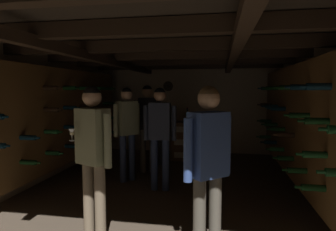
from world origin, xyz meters
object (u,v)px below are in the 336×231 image
display_bottle (187,117)px  person_guest_mid_left (127,125)px  wine_crate_stack (182,141)px  person_guest_rear_center (156,123)px  person_host_center (160,129)px  person_guest_far_left (147,120)px  person_guest_near_right (208,157)px  person_guest_near_left (93,147)px

display_bottle → person_guest_mid_left: 1.98m
wine_crate_stack → person_guest_rear_center: 0.88m
wine_crate_stack → person_host_center: size_ratio=0.53×
person_host_center → person_guest_far_left: size_ratio=0.97×
person_guest_mid_left → person_guest_rear_center: (0.27, 1.22, -0.11)m
wine_crate_stack → display_bottle: display_bottle is taller
display_bottle → person_guest_near_right: 4.11m
person_guest_rear_center → person_guest_far_left: size_ratio=0.88×
display_bottle → person_guest_near_right: size_ratio=0.21×
person_host_center → person_guest_near_right: bearing=-65.8°
person_guest_near_right → person_host_center: bearing=114.2°
person_guest_near_right → person_guest_far_left: size_ratio=0.97×
person_guest_mid_left → person_guest_near_left: same height
wine_crate_stack → display_bottle: 0.60m
wine_crate_stack → person_guest_far_left: person_guest_far_left is taller
display_bottle → person_guest_rear_center: size_ratio=0.23×
person_guest_near_right → person_guest_rear_center: (-1.28, 3.50, -0.11)m
person_guest_mid_left → person_guest_far_left: 0.64m
display_bottle → person_guest_mid_left: bearing=-116.5°
wine_crate_stack → person_host_center: bearing=-92.2°
display_bottle → person_host_center: (-0.21, -2.14, -0.01)m
person_guest_far_left → wine_crate_stack: bearing=65.1°
person_guest_rear_center → person_guest_far_left: bearing=-94.1°
wine_crate_stack → person_guest_near_right: person_guest_near_right is taller
person_guest_far_left → person_guest_near_left: bearing=-88.7°
person_guest_mid_left → person_guest_near_left: size_ratio=1.00×
wine_crate_stack → person_guest_far_left: size_ratio=0.51×
display_bottle → person_host_center: person_host_center is taller
wine_crate_stack → person_guest_mid_left: bearing=-113.4°
wine_crate_stack → display_bottle: (0.12, 0.01, 0.59)m
person_guest_mid_left → person_guest_far_left: person_guest_far_left is taller
person_guest_mid_left → person_guest_near_right: size_ratio=1.00×
person_guest_near_right → person_guest_rear_center: 3.73m
person_guest_near_right → person_guest_near_left: 1.28m
person_guest_near_left → person_guest_near_right: bearing=-11.1°
person_guest_mid_left → person_guest_far_left: size_ratio=0.97×
wine_crate_stack → person_guest_near_right: 4.17m
display_bottle → person_guest_near_right: person_guest_near_right is taller
person_guest_near_right → person_guest_far_left: person_guest_far_left is taller
person_guest_mid_left → person_guest_near_right: person_guest_mid_left is taller
person_guest_far_left → person_guest_mid_left: bearing=-110.3°
wine_crate_stack → person_guest_rear_center: (-0.50, -0.55, 0.47)m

